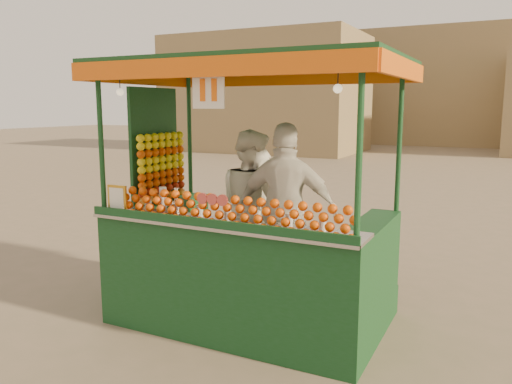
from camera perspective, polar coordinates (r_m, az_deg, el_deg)
The scene contains 7 objects.
ground at distance 6.30m, azimuth -3.02°, elevation -12.41°, with size 90.00×90.00×0.00m, color #6C604D.
building_left at distance 27.76m, azimuth 1.16°, elevation 10.92°, with size 10.00×6.00×6.00m, color #907852.
building_center at distance 35.43m, azimuth 18.92°, elevation 10.94°, with size 14.00×7.00×7.00m, color #907852.
juice_cart at distance 5.53m, azimuth -1.69°, elevation -5.43°, with size 3.12×2.02×2.83m.
vendor_left at distance 5.91m, azimuth 0.30°, elevation -2.54°, with size 0.61×0.44×1.58m.
vendor_middle at distance 5.88m, azimuth -0.42°, elevation -1.60°, with size 1.09×1.04×1.77m.
vendor_right at distance 5.40m, azimuth 3.42°, elevation -2.15°, with size 1.17×0.68×1.87m.
Camera 1 is at (2.89, -5.07, 2.36)m, focal length 35.67 mm.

